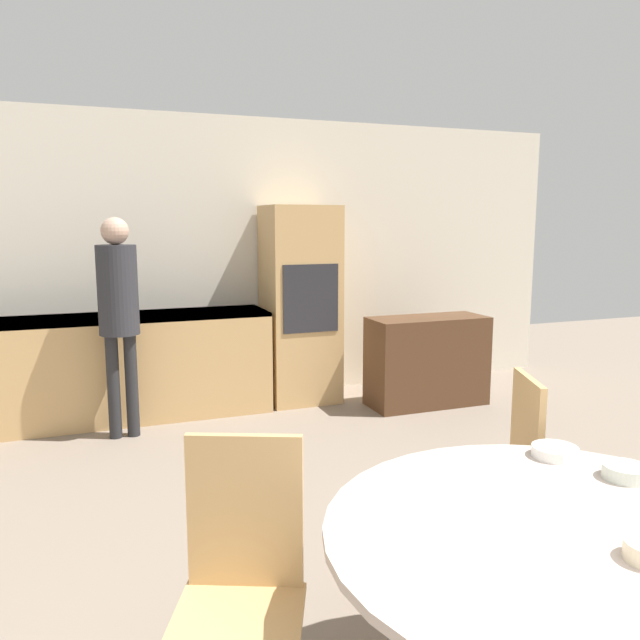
% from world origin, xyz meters
% --- Properties ---
extents(wall_back, '(7.07, 0.05, 2.60)m').
position_xyz_m(wall_back, '(0.00, 5.56, 1.30)').
color(wall_back, silver).
rests_on(wall_back, ground_plane).
extents(kitchen_counter, '(2.99, 0.60, 0.88)m').
position_xyz_m(kitchen_counter, '(-1.19, 5.21, 0.46)').
color(kitchen_counter, tan).
rests_on(kitchen_counter, ground_plane).
extents(oven_unit, '(0.64, 0.59, 1.80)m').
position_xyz_m(oven_unit, '(0.67, 5.22, 0.90)').
color(oven_unit, tan).
rests_on(oven_unit, ground_plane).
extents(sideboard, '(1.07, 0.45, 0.81)m').
position_xyz_m(sideboard, '(1.69, 4.67, 0.40)').
color(sideboard, '#51331E').
rests_on(sideboard, ground_plane).
extents(dining_table, '(1.43, 1.43, 0.77)m').
position_xyz_m(dining_table, '(0.10, 1.16, 0.58)').
color(dining_table, '#51331E').
rests_on(dining_table, ground_plane).
extents(chair_far_left, '(0.52, 0.52, 0.98)m').
position_xyz_m(chair_far_left, '(-0.76, 1.63, 0.55)').
color(chair_far_left, tan).
rests_on(chair_far_left, ground_plane).
extents(chair_far_right, '(0.52, 0.52, 0.98)m').
position_xyz_m(chair_far_right, '(0.55, 2.03, 0.55)').
color(chair_far_right, tan).
rests_on(chair_far_right, ground_plane).
extents(person_standing, '(0.30, 0.30, 1.69)m').
position_xyz_m(person_standing, '(-0.95, 4.73, 1.06)').
color(person_standing, '#262628').
rests_on(person_standing, ground_plane).
extents(bowl_near, '(0.16, 0.16, 0.05)m').
position_xyz_m(bowl_near, '(0.56, 1.39, 0.79)').
color(bowl_near, silver).
rests_on(bowl_near, dining_table).
extents(bowl_centre, '(0.17, 0.17, 0.04)m').
position_xyz_m(bowl_centre, '(0.47, 1.64, 0.79)').
color(bowl_centre, white).
rests_on(bowl_centre, dining_table).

